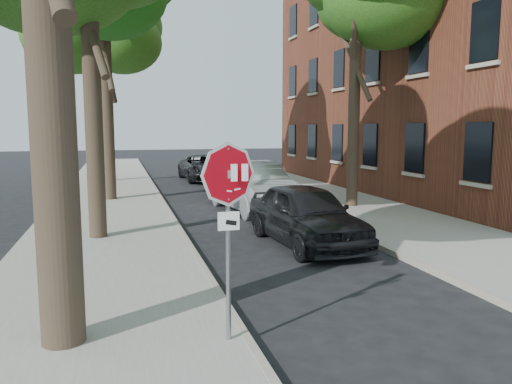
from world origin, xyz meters
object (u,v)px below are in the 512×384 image
(apartment_building, at_px, (475,23))
(stop_sign, at_px, (228,203))
(car_c, at_px, (226,177))
(tree_right, at_px, (355,1))
(tree_far, at_px, (101,42))
(car_b, at_px, (253,187))
(car_d, at_px, (205,168))
(car_a, at_px, (306,214))

(apartment_building, relative_size, stop_sign, 7.74)
(car_c, bearing_deg, apartment_building, -0.48)
(stop_sign, height_order, tree_right, tree_right)
(apartment_building, xyz_separation_m, tree_right, (-8.02, -3.89, -0.44))
(tree_far, xyz_separation_m, car_b, (5.13, -10.72, -6.35))
(tree_right, height_order, car_b, tree_right)
(apartment_building, relative_size, tree_right, 2.17)
(tree_right, xyz_separation_m, car_c, (-3.38, 5.53, -6.54))
(apartment_building, bearing_deg, car_b, -162.72)
(stop_sign, height_order, car_b, stop_sign)
(apartment_building, height_order, tree_far, apartment_building)
(apartment_building, relative_size, car_b, 3.87)
(stop_sign, bearing_deg, tree_far, 95.46)
(apartment_building, bearing_deg, car_c, 171.83)
(car_b, bearing_deg, apartment_building, 10.10)
(apartment_building, xyz_separation_m, tree_far, (-16.72, 7.11, -0.44))
(tree_right, distance_m, car_d, 13.00)
(car_c, bearing_deg, car_d, 98.47)
(apartment_building, distance_m, stop_sign, 21.10)
(car_a, bearing_deg, tree_far, 103.98)
(tree_right, distance_m, car_b, 7.29)
(car_a, bearing_deg, car_c, 84.98)
(tree_far, distance_m, car_c, 10.05)
(car_c, bearing_deg, car_b, -84.37)
(car_c, bearing_deg, stop_sign, -94.21)
(car_c, height_order, car_d, car_d)
(car_b, relative_size, car_d, 1.02)
(car_b, bearing_deg, car_c, 80.77)
(tree_right, xyz_separation_m, car_d, (-3.45, 10.72, -6.50))
(tree_right, bearing_deg, car_b, 175.44)
(tree_right, distance_m, car_a, 8.83)
(tree_right, relative_size, car_c, 2.00)
(stop_sign, relative_size, car_d, 0.51)
(tree_far, distance_m, car_a, 17.87)
(apartment_building, bearing_deg, tree_right, -154.13)
(tree_right, bearing_deg, car_c, 121.44)
(apartment_building, distance_m, tree_right, 8.93)
(car_d, bearing_deg, apartment_building, -32.61)
(car_a, xyz_separation_m, car_c, (0.20, 10.38, -0.08))
(car_b, bearing_deg, tree_right, -11.73)
(apartment_building, distance_m, car_a, 16.08)
(car_b, relative_size, car_c, 1.12)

